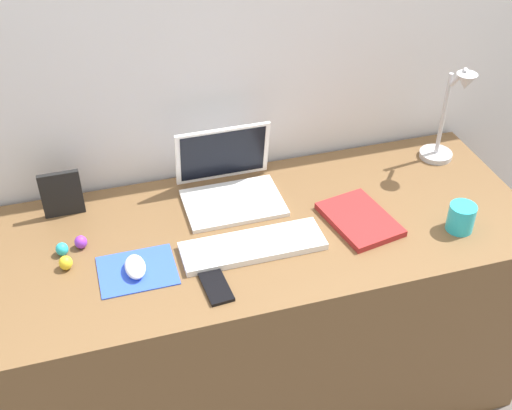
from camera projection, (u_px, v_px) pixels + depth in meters
name	position (u px, v px, depth m)	size (l,w,h in m)	color
ground_plane	(262.00, 385.00, 2.42)	(6.00, 6.00, 0.00)	#59514C
back_wall	(231.00, 153.00, 2.23)	(2.84, 0.05, 1.55)	silver
desk	(262.00, 314.00, 2.19)	(1.64, 0.66, 0.74)	brown
laptop	(228.00, 181.00, 2.07)	(0.30, 0.25, 0.21)	white
keyboard	(253.00, 246.00, 1.89)	(0.41, 0.13, 0.02)	white
mousepad	(137.00, 271.00, 1.82)	(0.21, 0.17, 0.00)	blue
mouse	(135.00, 267.00, 1.80)	(0.06, 0.10, 0.03)	white
cell_phone	(216.00, 287.00, 1.76)	(0.06, 0.13, 0.01)	black
desk_lamp	(449.00, 119.00, 2.15)	(0.11, 0.17, 0.36)	#B7B7BC
notebook_pad	(360.00, 219.00, 1.98)	(0.17, 0.24, 0.02)	maroon
picture_frame	(62.00, 194.00, 1.98)	(0.12, 0.02, 0.15)	black
coffee_mug	(461.00, 218.00, 1.94)	(0.08, 0.08, 0.08)	#28B7CC
toy_figurine_yellow	(66.00, 263.00, 1.82)	(0.04, 0.04, 0.04)	yellow
toy_figurine_cyan	(62.00, 249.00, 1.86)	(0.04, 0.04, 0.04)	#28B7CC
toy_figurine_purple	(81.00, 242.00, 1.89)	(0.04, 0.04, 0.04)	purple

